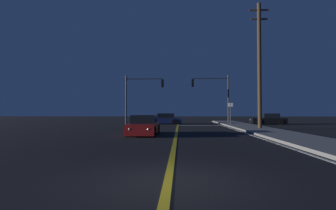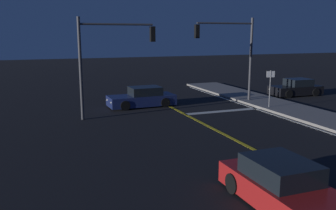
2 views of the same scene
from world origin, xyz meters
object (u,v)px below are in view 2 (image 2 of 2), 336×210
(car_far_approaching_red, at_px, (284,188))
(traffic_signal_near_right, at_px, (232,46))
(street_sign_corner, at_px, (270,83))
(traffic_signal_far_left, at_px, (109,51))
(car_side_waiting_navy, at_px, (142,98))
(car_distant_tail_black, at_px, (296,88))

(car_far_approaching_red, distance_m, traffic_signal_near_right, 16.18)
(car_far_approaching_red, distance_m, street_sign_corner, 14.07)
(car_far_approaching_red, bearing_deg, street_sign_corner, -124.56)
(traffic_signal_far_left, bearing_deg, car_side_waiting_navy, 42.24)
(car_far_approaching_red, bearing_deg, traffic_signal_near_right, -114.89)
(car_side_waiting_navy, height_order, car_far_approaching_red, same)
(car_far_approaching_red, height_order, street_sign_corner, street_sign_corner)
(car_far_approaching_red, bearing_deg, traffic_signal_far_left, -80.05)
(car_side_waiting_navy, bearing_deg, traffic_signal_near_right, -101.62)
(street_sign_corner, bearing_deg, traffic_signal_far_left, 172.20)
(traffic_signal_far_left, bearing_deg, car_far_approaching_red, -80.17)
(car_side_waiting_navy, bearing_deg, street_sign_corner, -119.14)
(car_side_waiting_navy, height_order, street_sign_corner, street_sign_corner)
(car_far_approaching_red, relative_size, traffic_signal_far_left, 0.76)
(car_side_waiting_navy, height_order, car_distant_tail_black, same)
(traffic_signal_far_left, bearing_deg, car_distant_tail_black, 8.75)
(car_distant_tail_black, height_order, traffic_signal_far_left, traffic_signal_far_left)
(car_distant_tail_black, xyz_separation_m, traffic_signal_far_left, (-15.60, -2.40, 3.33))
(car_side_waiting_navy, relative_size, traffic_signal_near_right, 0.77)
(car_far_approaching_red, bearing_deg, car_side_waiting_navy, -91.67)
(car_distant_tail_black, bearing_deg, traffic_signal_near_right, 100.09)
(car_distant_tail_black, bearing_deg, car_far_approaching_red, 140.50)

